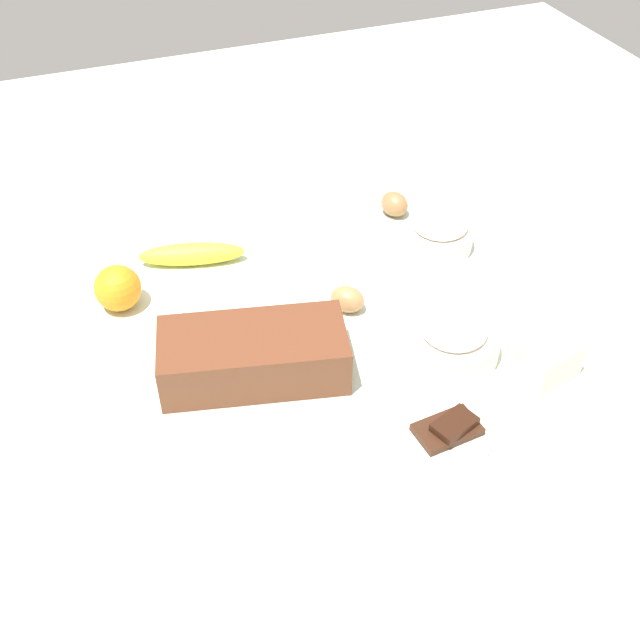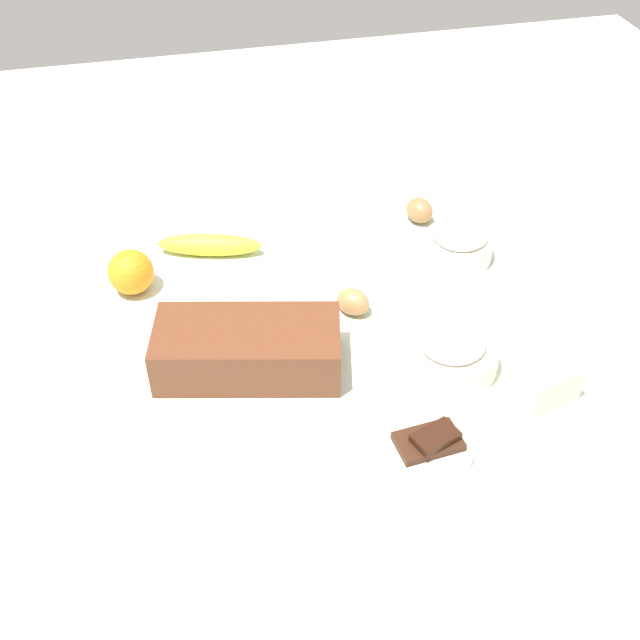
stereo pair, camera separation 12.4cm
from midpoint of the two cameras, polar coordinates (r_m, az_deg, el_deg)
The scene contains 10 objects.
ground_plane at distance 1.28m, azimuth 2.79°, elevation -1.82°, with size 2.40×2.40×0.02m, color silver.
loaf_pan at distance 1.19m, azimuth -2.31°, elevation -2.18°, with size 0.30×0.19×0.08m.
flour_bowl at distance 1.45m, azimuth 12.44°, elevation 5.41°, with size 0.12×0.12×0.07m.
sugar_bowl at distance 1.23m, azimuth 12.32°, elevation -2.31°, with size 0.15×0.15×0.07m.
banana at distance 1.44m, azimuth -5.57°, elevation 5.35°, with size 0.19×0.04×0.04m, color yellow.
orange_fruit at distance 1.36m, azimuth -11.04°, elevation 3.33°, with size 0.08×0.08×0.08m, color orange.
butter_block at distance 1.22m, azimuth 18.79°, elevation -4.40°, with size 0.09×0.06×0.06m, color #F4EDB2.
egg_near_butter at distance 1.31m, azimuth 5.12°, elevation 1.21°, with size 0.04×0.04×0.06m, color #B67B4B.
egg_beside_bowl at distance 1.54m, azimuth 9.53°, elevation 7.76°, with size 0.05×0.05×0.06m, color #9D693F.
chocolate_plate at distance 1.12m, azimuth 11.07°, elevation -8.99°, with size 0.13×0.13×0.03m.
Camera 2 is at (-0.22, -0.91, 0.86)m, focal length 44.19 mm.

